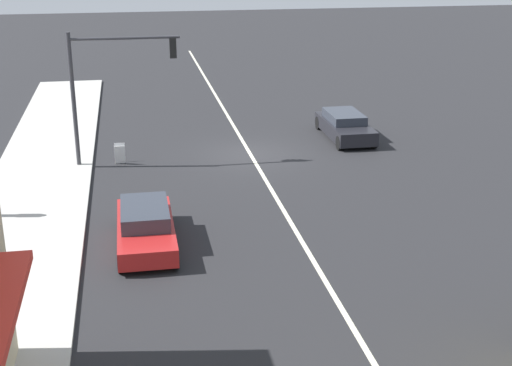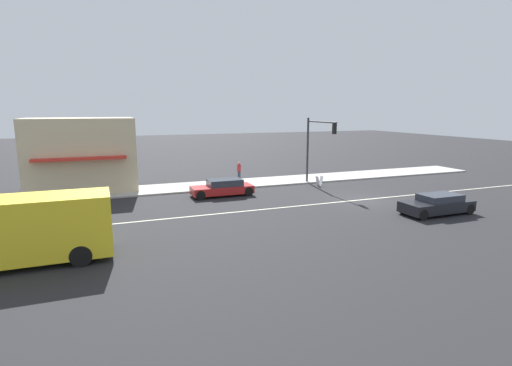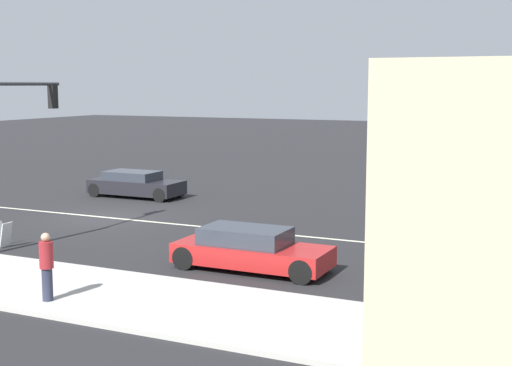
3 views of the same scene
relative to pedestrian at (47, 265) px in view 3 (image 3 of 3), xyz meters
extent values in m
cube|color=beige|center=(-10.16, -6.04, -1.01)|extent=(0.16, 60.00, 0.01)
cylinder|color=#333338|center=(-4.86, -5.49, 4.40)|extent=(4.50, 0.12, 0.12)
cube|color=black|center=(-6.81, -5.49, 3.95)|extent=(0.28, 0.24, 0.84)
sphere|color=red|center=(-6.81, -5.62, 4.22)|extent=(0.18, 0.18, 0.18)
sphere|color=gold|center=(-6.81, -5.62, 3.95)|extent=(0.18, 0.18, 0.18)
sphere|color=green|center=(-6.81, -5.62, 3.68)|extent=(0.18, 0.18, 0.18)
cylinder|color=#282D42|center=(0.00, 0.00, -0.48)|extent=(0.26, 0.26, 0.82)
cylinder|color=maroon|center=(0.00, 0.00, 0.26)|extent=(0.34, 0.34, 0.66)
sphere|color=tan|center=(0.00, 0.00, 0.70)|extent=(0.22, 0.22, 0.22)
cube|color=silver|center=(-4.35, -5.57, -0.59)|extent=(0.45, 0.21, 0.84)
cube|color=black|center=(-15.16, -7.79, -0.51)|extent=(1.84, 4.58, 0.64)
cube|color=#2D333D|center=(-15.16, -8.01, 0.02)|extent=(1.56, 2.52, 0.42)
cylinder|color=black|center=(-15.98, -5.93, -0.68)|extent=(0.22, 0.66, 0.66)
cylinder|color=black|center=(-14.34, -5.93, -0.68)|extent=(0.22, 0.66, 0.66)
cylinder|color=black|center=(-15.98, -9.64, -0.68)|extent=(0.22, 0.66, 0.66)
cylinder|color=black|center=(-14.34, -9.64, -0.68)|extent=(0.22, 0.66, 0.66)
cube|color=#AD1E1E|center=(-5.16, 3.14, -0.54)|extent=(1.78, 4.60, 0.57)
cube|color=#2D333D|center=(-5.16, 2.91, -0.01)|extent=(1.51, 2.53, 0.49)
cylinder|color=black|center=(-5.95, 4.99, -0.67)|extent=(0.22, 0.69, 0.69)
cylinder|color=black|center=(-4.37, 4.99, -0.67)|extent=(0.22, 0.69, 0.69)
cylinder|color=black|center=(-5.95, 1.29, -0.67)|extent=(0.22, 0.69, 0.69)
cylinder|color=black|center=(-4.37, 1.29, -0.67)|extent=(0.22, 0.69, 0.69)
camera|label=1|loc=(-4.88, 24.45, 8.54)|focal=50.00mm
camera|label=2|loc=(-33.55, 11.48, 5.42)|focal=28.00mm
camera|label=3|loc=(13.23, 11.83, 4.39)|focal=50.00mm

